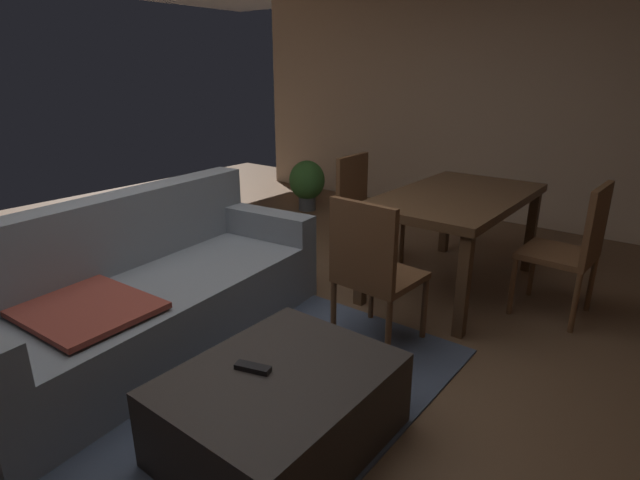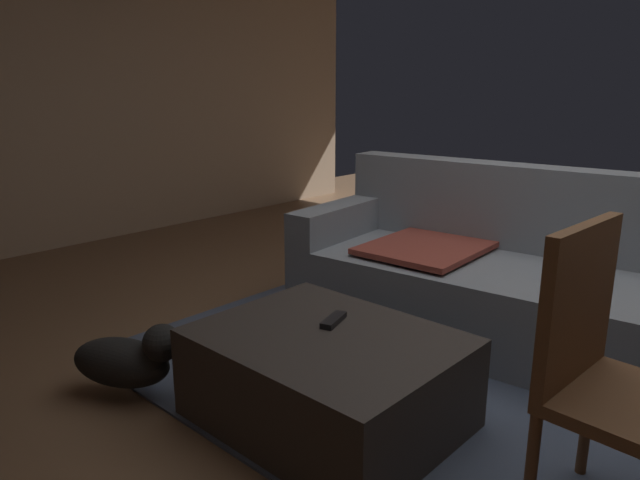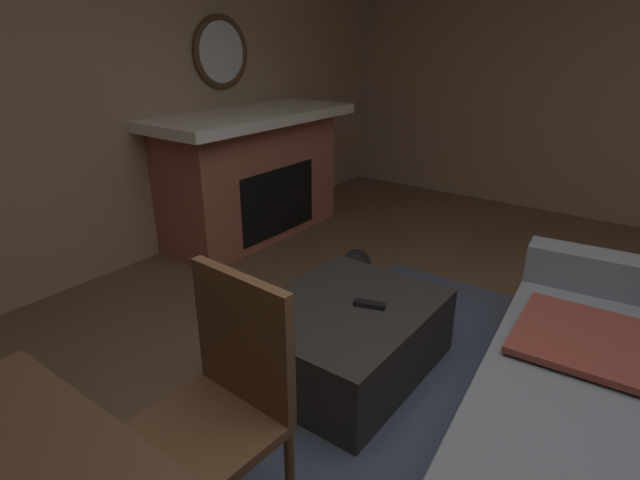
{
  "view_description": "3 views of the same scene",
  "coord_description": "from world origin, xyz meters",
  "px_view_note": "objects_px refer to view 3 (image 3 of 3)",
  "views": [
    {
      "loc": [
        -1.73,
        -2.04,
        1.61
      ],
      "look_at": [
        0.03,
        -0.66,
        0.84
      ],
      "focal_mm": 27.93,
      "sensor_mm": 36.0,
      "label": 1
    },
    {
      "loc": [
        1.01,
        -2.33,
        1.32
      ],
      "look_at": [
        -0.32,
        -0.9,
        0.8
      ],
      "focal_mm": 33.01,
      "sensor_mm": 36.0,
      "label": 2
    },
    {
      "loc": [
        1.46,
        0.44,
        1.63
      ],
      "look_at": [
        -0.41,
        -0.95,
        0.69
      ],
      "focal_mm": 28.18,
      "sensor_mm": 36.0,
      "label": 3
    }
  ],
  "objects_px": {
    "fireplace": "(253,174)",
    "ottoman_coffee_table": "(345,337)",
    "couch": "(622,450)",
    "small_dog": "(355,268)",
    "tv_remote": "(370,304)",
    "dining_chair_west": "(222,396)",
    "round_wall_mirror": "(221,52)"
  },
  "relations": [
    {
      "from": "round_wall_mirror",
      "to": "dining_chair_west",
      "type": "height_order",
      "value": "round_wall_mirror"
    },
    {
      "from": "round_wall_mirror",
      "to": "ottoman_coffee_table",
      "type": "xyz_separation_m",
      "value": [
        1.15,
        2.02,
        -1.32
      ]
    },
    {
      "from": "couch",
      "to": "tv_remote",
      "type": "bearing_deg",
      "value": -100.92
    },
    {
      "from": "tv_remote",
      "to": "small_dog",
      "type": "distance_m",
      "value": 0.91
    },
    {
      "from": "couch",
      "to": "small_dog",
      "type": "height_order",
      "value": "couch"
    },
    {
      "from": "ottoman_coffee_table",
      "to": "small_dog",
      "type": "xyz_separation_m",
      "value": [
        -0.76,
        -0.43,
        -0.01
      ]
    },
    {
      "from": "round_wall_mirror",
      "to": "ottoman_coffee_table",
      "type": "height_order",
      "value": "round_wall_mirror"
    },
    {
      "from": "tv_remote",
      "to": "small_dog",
      "type": "bearing_deg",
      "value": -160.35
    },
    {
      "from": "fireplace",
      "to": "ottoman_coffee_table",
      "type": "bearing_deg",
      "value": 56.45
    },
    {
      "from": "ottoman_coffee_table",
      "to": "small_dog",
      "type": "distance_m",
      "value": 0.87
    },
    {
      "from": "tv_remote",
      "to": "small_dog",
      "type": "height_order",
      "value": "tv_remote"
    },
    {
      "from": "fireplace",
      "to": "small_dog",
      "type": "relative_size",
      "value": 3.6
    },
    {
      "from": "tv_remote",
      "to": "dining_chair_west",
      "type": "distance_m",
      "value": 1.03
    },
    {
      "from": "tv_remote",
      "to": "dining_chair_west",
      "type": "bearing_deg",
      "value": -15.19
    },
    {
      "from": "fireplace",
      "to": "small_dog",
      "type": "xyz_separation_m",
      "value": [
        0.39,
        1.3,
        -0.36
      ]
    },
    {
      "from": "tv_remote",
      "to": "small_dog",
      "type": "relative_size",
      "value": 0.31
    },
    {
      "from": "round_wall_mirror",
      "to": "small_dog",
      "type": "bearing_deg",
      "value": 76.21
    },
    {
      "from": "tv_remote",
      "to": "couch",
      "type": "bearing_deg",
      "value": 61.4
    },
    {
      "from": "fireplace",
      "to": "couch",
      "type": "bearing_deg",
      "value": 66.3
    },
    {
      "from": "couch",
      "to": "small_dog",
      "type": "bearing_deg",
      "value": -118.63
    },
    {
      "from": "round_wall_mirror",
      "to": "fireplace",
      "type": "bearing_deg",
      "value": 90.0
    },
    {
      "from": "fireplace",
      "to": "dining_chair_west",
      "type": "distance_m",
      "value": 2.82
    },
    {
      "from": "ottoman_coffee_table",
      "to": "small_dog",
      "type": "relative_size",
      "value": 1.92
    },
    {
      "from": "fireplace",
      "to": "round_wall_mirror",
      "type": "bearing_deg",
      "value": -90.0
    },
    {
      "from": "couch",
      "to": "dining_chair_west",
      "type": "relative_size",
      "value": 2.5
    },
    {
      "from": "fireplace",
      "to": "ottoman_coffee_table",
      "type": "distance_m",
      "value": 2.1
    },
    {
      "from": "ottoman_coffee_table",
      "to": "small_dog",
      "type": "bearing_deg",
      "value": -150.32
    },
    {
      "from": "ottoman_coffee_table",
      "to": "dining_chair_west",
      "type": "height_order",
      "value": "dining_chair_west"
    },
    {
      "from": "small_dog",
      "to": "couch",
      "type": "bearing_deg",
      "value": 61.37
    },
    {
      "from": "dining_chair_west",
      "to": "round_wall_mirror",
      "type": "bearing_deg",
      "value": -134.32
    },
    {
      "from": "round_wall_mirror",
      "to": "tv_remote",
      "type": "xyz_separation_m",
      "value": [
        1.09,
        2.12,
        -1.12
      ]
    },
    {
      "from": "dining_chair_west",
      "to": "small_dog",
      "type": "xyz_separation_m",
      "value": [
        -1.72,
        -0.58,
        -0.35
      ]
    }
  ]
}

